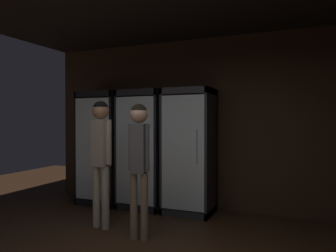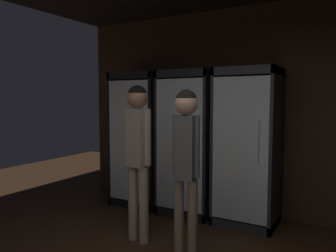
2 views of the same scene
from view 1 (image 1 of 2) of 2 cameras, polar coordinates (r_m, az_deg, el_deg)
wall_back at (r=5.30m, az=7.89°, el=0.42°), size 6.00×0.06×2.80m
cooler_far_left at (r=5.82m, az=-11.24°, el=-3.92°), size 0.75×0.66×1.95m
cooler_left at (r=5.41m, az=-4.14°, el=-4.22°), size 0.75×0.66×1.95m
cooler_center at (r=5.10m, az=4.01°, el=-4.59°), size 0.75×0.66×1.95m
shopper_near at (r=4.42m, az=-11.87°, el=-3.80°), size 0.35×0.23×1.71m
shopper_far at (r=3.92m, az=-5.20°, el=-4.52°), size 0.27×0.22×1.66m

